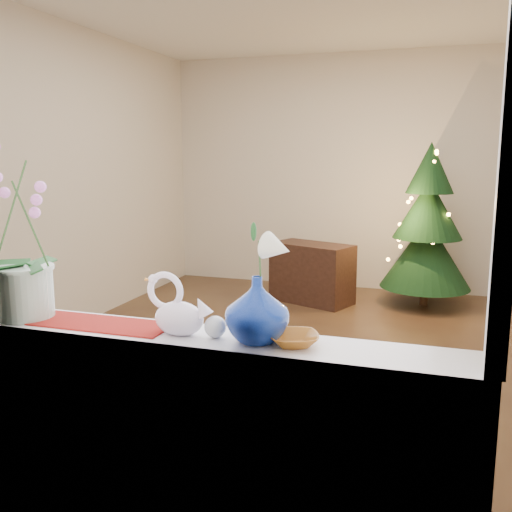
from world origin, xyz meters
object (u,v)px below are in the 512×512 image
at_px(paperweight, 215,327).
at_px(xmas_tree, 427,225).
at_px(swan, 179,305).
at_px(orchid_pot, 20,232).
at_px(amber_dish, 294,340).
at_px(blue_vase, 257,304).
at_px(side_table, 312,273).

relative_size(paperweight, xmas_tree, 0.05).
distance_m(swan, xmas_tree, 4.35).
bearing_deg(swan, orchid_pot, 162.62).
bearing_deg(paperweight, amber_dish, 0.72).
distance_m(amber_dish, xmas_tree, 4.29).
bearing_deg(amber_dish, xmas_tree, 85.62).
xyz_separation_m(blue_vase, paperweight, (-0.15, -0.00, -0.09)).
relative_size(orchid_pot, amber_dish, 4.75).
bearing_deg(side_table, xmas_tree, 33.24).
bearing_deg(xmas_tree, orchid_pot, -108.36).
bearing_deg(amber_dish, orchid_pot, -179.73).
bearing_deg(orchid_pot, amber_dish, 0.27).
bearing_deg(swan, amber_dish, -15.70).
xyz_separation_m(blue_vase, amber_dish, (0.13, -0.00, -0.11)).
bearing_deg(orchid_pot, blue_vase, 0.31).
distance_m(swan, amber_dish, 0.43).
distance_m(amber_dish, side_table, 4.17).
bearing_deg(side_table, blue_vase, -58.74).
relative_size(blue_vase, xmas_tree, 0.16).
xyz_separation_m(orchid_pot, amber_dish, (1.09, 0.01, -0.33)).
height_order(blue_vase, paperweight, blue_vase).
xyz_separation_m(orchid_pot, blue_vase, (0.96, 0.01, -0.21)).
height_order(swan, amber_dish, swan).
bearing_deg(xmas_tree, blue_vase, -96.12).
xyz_separation_m(orchid_pot, swan, (0.67, -0.00, -0.24)).
relative_size(paperweight, amber_dish, 0.54).
height_order(blue_vase, side_table, blue_vase).
xyz_separation_m(paperweight, amber_dish, (0.28, 0.00, -0.02)).
height_order(blue_vase, xmas_tree, xmas_tree).
height_order(xmas_tree, side_table, xmas_tree).
distance_m(blue_vase, paperweight, 0.18).
xyz_separation_m(paperweight, side_table, (-0.54, 4.04, -0.64)).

